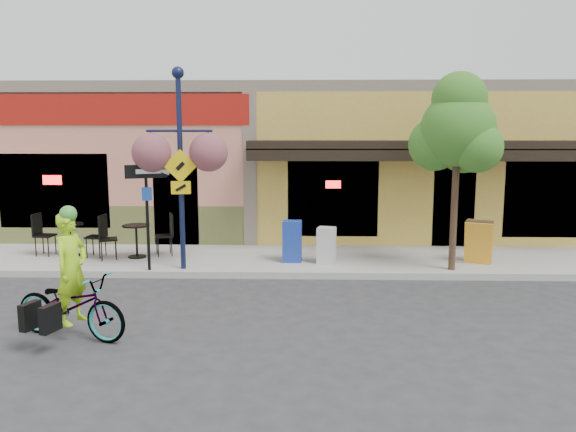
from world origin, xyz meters
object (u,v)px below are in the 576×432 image
Objects in this scene: cyclist_rider at (73,284)px; newspaper_box_blue at (292,241)px; bicycle at (71,306)px; building at (291,159)px; one_way_sign at (147,218)px; street_tree at (456,172)px; newspaper_box_grey at (326,245)px; lamp_post at (181,170)px.

cyclist_rider is 5.68m from newspaper_box_blue.
bicycle is 0.35m from cyclist_rider.
building is 7.77× the size of one_way_sign.
one_way_sign is (0.17, 3.70, 0.45)m from cyclist_rider.
bicycle is 2.04× the size of newspaper_box_blue.
building reaches higher than bicycle.
cyclist_rider is at bearing -150.47° from street_tree.
one_way_sign is 4.10m from newspaper_box_grey.
lamp_post reaches higher than newspaper_box_grey.
newspaper_box_grey is 3.33m from street_tree.
lamp_post is at bearing 3.08° from bicycle.
street_tree is (6.00, 0.06, -0.03)m from lamp_post.
newspaper_box_grey is (3.23, 0.60, -1.79)m from lamp_post.
building reaches higher than newspaper_box_grey.
building reaches higher than one_way_sign.
one_way_sign is (-3.01, -6.85, -0.93)m from building.
building is 7.54m from one_way_sign.
lamp_post is 3.07m from newspaper_box_blue.
lamp_post is 1.28m from one_way_sign.
one_way_sign is at bearing -161.11° from newspaper_box_blue.
building is 4.11× the size of lamp_post.
one_way_sign is at bearing -178.21° from street_tree.
cyclist_rider is at bearing -106.77° from building.
building is 21.52× the size of newspaper_box_grey.
newspaper_box_grey is (0.95, -6.10, -1.68)m from building.
newspaper_box_grey is at bearing -26.24° from bicycle.
bicycle is 8.18m from street_tree.
bicycle is 0.45× the size of lamp_post.
bicycle is 3.79m from one_way_sign.
building is at bearing -0.05° from bicycle.
newspaper_box_blue is (3.33, 4.59, -0.24)m from cyclist_rider.
lamp_post is at bearing -159.90° from newspaper_box_blue.
one_way_sign reaches higher than cyclist_rider.
newspaper_box_grey is at bearing 168.98° from street_tree.
bicycle is 2.35× the size of newspaper_box_grey.
street_tree is at bearing -60.72° from building.
cyclist_rider is at bearing -122.86° from newspaper_box_blue.
lamp_post is 4.56× the size of newspaper_box_blue.
one_way_sign is 0.54× the size of street_tree.
building is at bearing 94.56° from newspaper_box_blue.
newspaper_box_blue is (3.38, 4.59, 0.11)m from bicycle.
cyclist_rider is at bearing -116.92° from one_way_sign.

